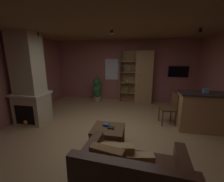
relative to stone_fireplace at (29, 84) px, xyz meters
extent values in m
cube|color=tan|center=(2.39, -0.30, -1.18)|extent=(5.88, 6.20, 0.02)
cube|color=#9E5B56|center=(2.39, 2.83, 0.13)|extent=(6.00, 0.06, 2.59)
cube|color=#9E5B56|center=(-0.58, -0.30, 0.13)|extent=(0.06, 6.20, 2.59)
cube|color=brown|center=(2.39, -0.30, 1.43)|extent=(5.88, 6.20, 0.02)
cube|color=white|center=(1.87, 2.79, 0.19)|extent=(0.58, 0.01, 0.89)
cube|color=#BCAD8E|center=(0.00, 0.01, -0.74)|extent=(0.84, 0.68, 0.85)
cube|color=#BCAD8E|center=(0.00, 0.01, 0.55)|extent=(0.71, 0.58, 1.74)
cube|color=beige|center=(0.00, 0.01, -0.29)|extent=(0.92, 0.76, 0.06)
cube|color=black|center=(0.00, -0.30, -0.81)|extent=(0.59, 0.08, 0.55)
sphere|color=orange|center=(0.00, -0.31, -1.03)|extent=(0.14, 0.14, 0.14)
cube|color=#A87F51|center=(3.25, 2.55, -0.10)|extent=(0.69, 0.38, 2.15)
cube|color=#A87F51|center=(2.59, 2.73, -0.10)|extent=(0.64, 0.02, 2.15)
cube|color=#A87F51|center=(2.29, 2.55, -0.10)|extent=(0.02, 0.38, 2.15)
sphere|color=black|center=(3.08, 2.34, 0.01)|extent=(0.04, 0.04, 0.04)
cube|color=#A87F51|center=(2.59, 2.55, -1.16)|extent=(0.64, 0.38, 0.02)
cube|color=#A87F51|center=(2.59, 2.55, -0.74)|extent=(0.64, 0.38, 0.02)
cube|color=#A87F51|center=(2.59, 2.55, -0.31)|extent=(0.64, 0.38, 0.02)
cube|color=#A87F51|center=(2.59, 2.55, 0.12)|extent=(0.64, 0.38, 0.02)
cube|color=#A87F51|center=(2.59, 2.55, 0.55)|extent=(0.64, 0.38, 0.02)
cube|color=#387247|center=(2.63, 2.49, -0.64)|extent=(0.04, 0.23, 0.19)
cube|color=brown|center=(2.45, 2.49, -0.21)|extent=(0.04, 0.23, 0.19)
cube|color=gold|center=(2.49, 2.49, -0.22)|extent=(0.03, 0.23, 0.16)
cube|color=black|center=(2.38, 2.49, 0.24)|extent=(0.04, 0.23, 0.23)
cube|color=brown|center=(2.70, 2.49, 0.23)|extent=(0.04, 0.23, 0.20)
sphere|color=beige|center=(2.57, 2.55, -0.26)|extent=(0.10, 0.10, 0.10)
cube|color=#A87F51|center=(4.88, 0.40, -0.67)|extent=(1.41, 0.54, 0.99)
cube|color=#2D2826|center=(4.88, 0.40, -0.15)|extent=(1.47, 0.60, 0.04)
cube|color=#598CBF|center=(4.77, 0.41, -0.08)|extent=(0.13, 0.13, 0.11)
cube|color=#4C2D1E|center=(3.06, -1.90, -0.96)|extent=(1.53, 1.05, 0.42)
cube|color=#4C2D1E|center=(3.03, -2.30, -0.54)|extent=(1.47, 0.25, 0.42)
cube|color=#4C2D1E|center=(2.41, -1.85, -0.83)|extent=(0.22, 0.95, 0.67)
cube|color=tan|center=(3.16, -1.90, -0.66)|extent=(0.41, 0.21, 0.34)
cube|color=olive|center=(2.72, -2.01, -0.59)|extent=(0.49, 0.23, 0.42)
cube|color=tan|center=(2.84, -1.88, -0.60)|extent=(0.48, 0.21, 0.41)
cube|color=brown|center=(2.48, -0.82, -0.74)|extent=(0.68, 0.61, 0.05)
cube|color=brown|center=(2.48, -0.82, -0.80)|extent=(0.61, 0.55, 0.08)
cube|color=brown|center=(2.18, -1.09, -0.96)|extent=(0.07, 0.07, 0.41)
cube|color=brown|center=(2.78, -1.09, -0.96)|extent=(0.07, 0.07, 0.41)
cube|color=brown|center=(2.18, -0.55, -0.96)|extent=(0.07, 0.07, 0.41)
cube|color=brown|center=(2.78, -0.55, -0.96)|extent=(0.07, 0.07, 0.41)
cube|color=black|center=(2.55, -0.83, -0.70)|extent=(0.14, 0.11, 0.03)
cube|color=#2D4C8C|center=(2.43, -0.75, -0.67)|extent=(0.14, 0.12, 0.03)
cube|color=brown|center=(3.93, 0.64, -0.71)|extent=(0.48, 0.48, 0.04)
cube|color=brown|center=(4.12, 0.67, -0.47)|extent=(0.11, 0.40, 0.44)
cylinder|color=brown|center=(3.72, 0.79, -0.94)|extent=(0.04, 0.04, 0.46)
cylinder|color=brown|center=(3.78, 0.43, -0.94)|extent=(0.04, 0.04, 0.46)
cylinder|color=brown|center=(4.08, 0.85, -0.94)|extent=(0.04, 0.04, 0.46)
cylinder|color=brown|center=(4.14, 0.49, -0.94)|extent=(0.04, 0.04, 0.46)
cylinder|color=#9E896B|center=(1.29, 2.42, -1.06)|extent=(0.33, 0.33, 0.22)
sphere|color=#235B2D|center=(1.32, 2.40, -0.84)|extent=(0.27, 0.27, 0.27)
sphere|color=#235B2D|center=(1.26, 2.41, -0.66)|extent=(0.36, 0.36, 0.36)
sphere|color=#235B2D|center=(1.32, 2.46, -0.47)|extent=(0.34, 0.34, 0.34)
sphere|color=#235B2D|center=(1.29, 2.38, -0.29)|extent=(0.32, 0.32, 0.32)
cube|color=black|center=(4.61, 2.77, 0.16)|extent=(0.78, 0.05, 0.44)
cube|color=black|center=(4.61, 2.74, 0.16)|extent=(0.74, 0.01, 0.40)
cylinder|color=black|center=(0.34, 0.14, 1.35)|extent=(0.07, 0.07, 0.09)
cylinder|color=black|center=(2.38, 0.11, 1.35)|extent=(0.07, 0.07, 0.09)
cylinder|color=black|center=(4.38, 0.18, 1.35)|extent=(0.07, 0.07, 0.09)
camera|label=1|loc=(3.12, -3.71, 0.82)|focal=24.11mm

